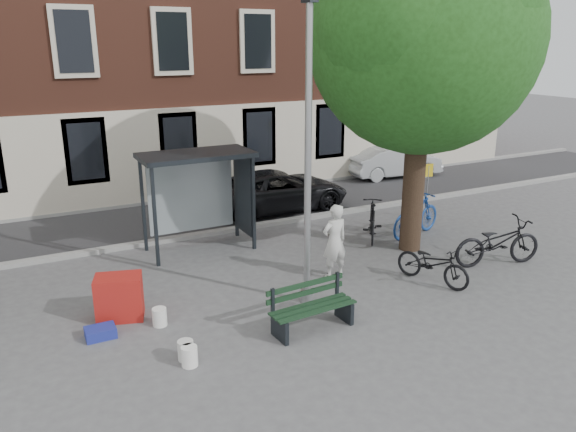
{
  "coord_description": "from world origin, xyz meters",
  "views": [
    {
      "loc": [
        -5.38,
        -9.52,
        5.32
      ],
      "look_at": [
        0.39,
        1.62,
        1.4
      ],
      "focal_mm": 35.0,
      "sensor_mm": 36.0,
      "label": 1
    }
  ],
  "objects_px": {
    "painter": "(335,241)",
    "notice_sign": "(428,180)",
    "bus_shelter": "(210,177)",
    "car_silver": "(394,161)",
    "bike_c": "(433,263)",
    "bench": "(311,309)",
    "bike_a": "(498,242)",
    "bike_d": "(372,220)",
    "lamppost": "(308,174)",
    "car_dark": "(278,190)",
    "bike_b": "(416,215)",
    "red_stand": "(119,297)"
  },
  "relations": [
    {
      "from": "car_silver",
      "to": "red_stand",
      "type": "distance_m",
      "value": 14.49
    },
    {
      "from": "bike_c",
      "to": "car_dark",
      "type": "relative_size",
      "value": 0.39
    },
    {
      "from": "painter",
      "to": "car_silver",
      "type": "bearing_deg",
      "value": -138.16
    },
    {
      "from": "bike_c",
      "to": "bike_d",
      "type": "xyz_separation_m",
      "value": [
        0.52,
        3.08,
        0.08
      ]
    },
    {
      "from": "bike_c",
      "to": "bike_d",
      "type": "distance_m",
      "value": 3.13
    },
    {
      "from": "bus_shelter",
      "to": "car_silver",
      "type": "distance_m",
      "value": 10.41
    },
    {
      "from": "car_silver",
      "to": "bench",
      "type": "bearing_deg",
      "value": 141.45
    },
    {
      "from": "painter",
      "to": "car_dark",
      "type": "relative_size",
      "value": 0.38
    },
    {
      "from": "bike_a",
      "to": "bike_c",
      "type": "relative_size",
      "value": 1.25
    },
    {
      "from": "bike_b",
      "to": "notice_sign",
      "type": "bearing_deg",
      "value": -64.71
    },
    {
      "from": "painter",
      "to": "notice_sign",
      "type": "xyz_separation_m",
      "value": [
        4.93,
        2.53,
        0.35
      ]
    },
    {
      "from": "bench",
      "to": "bike_a",
      "type": "relative_size",
      "value": 0.78
    },
    {
      "from": "bus_shelter",
      "to": "bench",
      "type": "bearing_deg",
      "value": -88.85
    },
    {
      "from": "bus_shelter",
      "to": "bike_c",
      "type": "bearing_deg",
      "value": -51.78
    },
    {
      "from": "bus_shelter",
      "to": "bike_a",
      "type": "height_order",
      "value": "bus_shelter"
    },
    {
      "from": "bench",
      "to": "bike_a",
      "type": "distance_m",
      "value": 5.72
    },
    {
      "from": "car_dark",
      "to": "notice_sign",
      "type": "distance_m",
      "value": 4.77
    },
    {
      "from": "lamppost",
      "to": "bike_c",
      "type": "xyz_separation_m",
      "value": [
        3.02,
        -0.5,
        -2.31
      ]
    },
    {
      "from": "bench",
      "to": "notice_sign",
      "type": "distance_m",
      "value": 8.03
    },
    {
      "from": "bike_c",
      "to": "red_stand",
      "type": "xyz_separation_m",
      "value": [
        -6.71,
        1.55,
        -0.03
      ]
    },
    {
      "from": "bus_shelter",
      "to": "bench",
      "type": "distance_m",
      "value": 5.41
    },
    {
      "from": "painter",
      "to": "notice_sign",
      "type": "bearing_deg",
      "value": -155.89
    },
    {
      "from": "car_dark",
      "to": "car_silver",
      "type": "height_order",
      "value": "car_dark"
    },
    {
      "from": "bike_a",
      "to": "notice_sign",
      "type": "bearing_deg",
      "value": -0.39
    },
    {
      "from": "lamppost",
      "to": "bike_c",
      "type": "distance_m",
      "value": 3.83
    },
    {
      "from": "lamppost",
      "to": "car_silver",
      "type": "relative_size",
      "value": 1.57
    },
    {
      "from": "car_dark",
      "to": "car_silver",
      "type": "relative_size",
      "value": 1.21
    },
    {
      "from": "lamppost",
      "to": "car_dark",
      "type": "bearing_deg",
      "value": 68.7
    },
    {
      "from": "bench",
      "to": "car_dark",
      "type": "height_order",
      "value": "car_dark"
    },
    {
      "from": "bike_b",
      "to": "car_silver",
      "type": "distance_m",
      "value": 7.32
    },
    {
      "from": "bench",
      "to": "bike_c",
      "type": "bearing_deg",
      "value": 5.83
    },
    {
      "from": "bike_c",
      "to": "notice_sign",
      "type": "relative_size",
      "value": 1.04
    },
    {
      "from": "bus_shelter",
      "to": "bike_d",
      "type": "xyz_separation_m",
      "value": [
        4.15,
        -1.52,
        -1.36
      ]
    },
    {
      "from": "bike_d",
      "to": "car_silver",
      "type": "xyz_separation_m",
      "value": [
        5.26,
        5.82,
        0.08
      ]
    },
    {
      "from": "bike_b",
      "to": "car_silver",
      "type": "bearing_deg",
      "value": -47.68
    },
    {
      "from": "notice_sign",
      "to": "bike_c",
      "type": "bearing_deg",
      "value": -118.99
    },
    {
      "from": "car_dark",
      "to": "car_silver",
      "type": "bearing_deg",
      "value": -72.95
    },
    {
      "from": "red_stand",
      "to": "bus_shelter",
      "type": "bearing_deg",
      "value": 44.82
    },
    {
      "from": "bike_c",
      "to": "notice_sign",
      "type": "xyz_separation_m",
      "value": [
        3.11,
        3.86,
        0.76
      ]
    },
    {
      "from": "bike_b",
      "to": "car_dark",
      "type": "distance_m",
      "value": 4.74
    },
    {
      "from": "bike_b",
      "to": "car_silver",
      "type": "height_order",
      "value": "car_silver"
    },
    {
      "from": "painter",
      "to": "bike_b",
      "type": "bearing_deg",
      "value": -161.51
    },
    {
      "from": "bike_c",
      "to": "bus_shelter",
      "type": "bearing_deg",
      "value": 108.85
    },
    {
      "from": "bus_shelter",
      "to": "bike_a",
      "type": "relative_size",
      "value": 1.26
    },
    {
      "from": "bike_b",
      "to": "bike_d",
      "type": "xyz_separation_m",
      "value": [
        -1.28,
        0.32,
        -0.06
      ]
    },
    {
      "from": "bike_d",
      "to": "red_stand",
      "type": "distance_m",
      "value": 7.39
    },
    {
      "from": "bike_b",
      "to": "painter",
      "type": "bearing_deg",
      "value": 96.81
    },
    {
      "from": "car_dark",
      "to": "red_stand",
      "type": "relative_size",
      "value": 5.24
    },
    {
      "from": "car_silver",
      "to": "notice_sign",
      "type": "height_order",
      "value": "notice_sign"
    },
    {
      "from": "bike_c",
      "to": "painter",
      "type": "bearing_deg",
      "value": 124.41
    }
  ]
}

